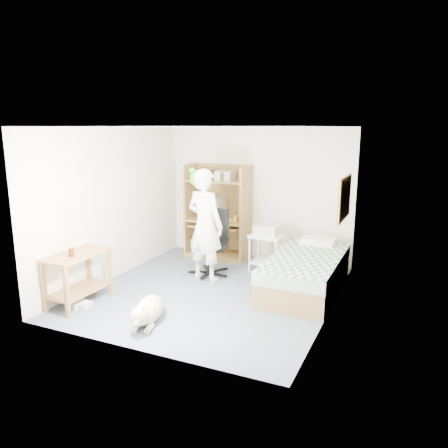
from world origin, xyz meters
The scene contains 21 objects.
floor centered at (0.00, 0.00, 0.00)m, with size 4.00×4.00×0.00m, color #4B5866.
wall_back centered at (0.00, 2.00, 1.25)m, with size 3.60×0.02×2.50m, color silver.
wall_right centered at (1.80, 0.00, 1.25)m, with size 0.02×4.00×2.50m, color silver.
wall_left centered at (-1.80, 0.00, 1.25)m, with size 0.02×4.00×2.50m, color silver.
ceiling centered at (0.00, 0.00, 2.50)m, with size 3.60×4.00×0.02m, color white.
computer_hutch centered at (-0.70, 1.74, 0.82)m, with size 1.20×0.63×1.80m.
bed centered at (1.30, 0.62, 0.29)m, with size 1.02×2.02×0.66m.
side_desk centered at (-1.55, -1.20, 0.49)m, with size 0.50×1.00×0.75m.
corkboard centered at (1.77, 0.90, 1.45)m, with size 0.04×0.94×0.66m.
office_chair centered at (-0.38, 0.76, 0.40)m, with size 0.63×0.63×1.12m.
person centered at (-0.35, 0.45, 0.93)m, with size 0.68×0.44×1.86m, color white.
parrot centered at (-0.55, 0.46, 1.70)m, with size 0.14×0.24×0.38m.
dog centered at (-0.29, -1.34, 0.17)m, with size 0.51×1.00×0.38m.
printer_cart centered at (0.44, 1.28, 0.44)m, with size 0.59×0.48×0.66m.
printer centered at (0.44, 1.28, 0.75)m, with size 0.42×0.32×0.18m, color #AAAAA5.
crt_monitor centered at (-0.84, 1.75, 0.97)m, with size 0.45×0.47×0.39m.
keyboard centered at (-0.66, 1.58, 0.67)m, with size 0.45×0.16×0.03m, color beige.
pencil_cup centered at (-0.31, 1.65, 0.82)m, with size 0.08×0.08×0.12m, color gold.
drink_glass centered at (-1.50, -1.35, 0.81)m, with size 0.08×0.08×0.12m, color #3A1709.
floor_box_a centered at (-1.48, -1.33, 0.05)m, with size 0.25×0.20×0.10m, color white.
floor_box_b centered at (-1.38, -1.32, 0.04)m, with size 0.18×0.22×0.08m, color #ABABA6.
Camera 1 is at (2.79, -5.75, 2.49)m, focal length 35.00 mm.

